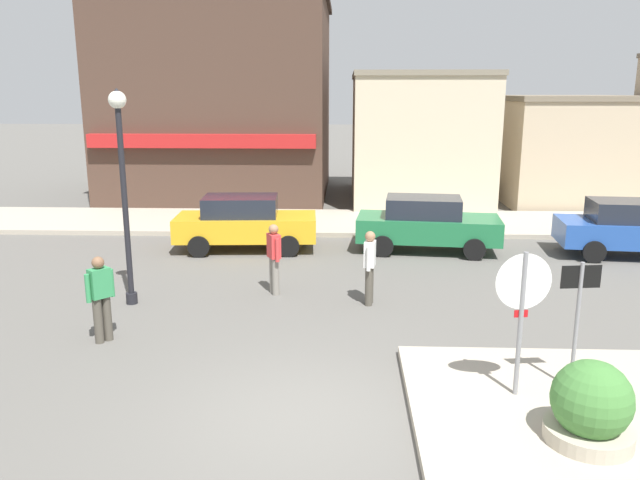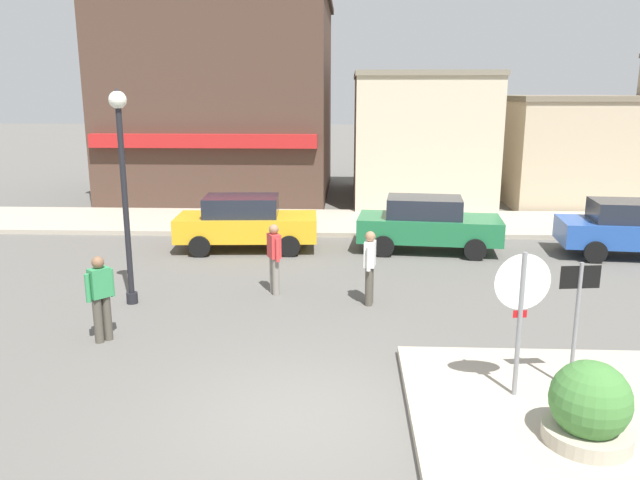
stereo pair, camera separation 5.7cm
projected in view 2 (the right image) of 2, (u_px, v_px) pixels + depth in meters
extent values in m
plane|color=#5B5954|center=(299.00, 417.00, 8.78)|extent=(160.00, 160.00, 0.00)
cube|color=#A89E8C|center=(329.00, 222.00, 21.50)|extent=(80.00, 4.00, 0.15)
cylinder|color=gray|center=(519.00, 330.00, 8.90)|extent=(0.07, 0.07, 2.30)
cylinder|color=red|center=(522.00, 282.00, 8.75)|extent=(0.75, 0.11, 0.76)
cylinder|color=white|center=(523.00, 282.00, 8.74)|extent=(0.81, 0.12, 0.82)
cube|color=red|center=(520.00, 314.00, 8.86)|extent=(0.20, 0.04, 0.11)
cylinder|color=gray|center=(575.00, 332.00, 9.11)|extent=(0.06, 0.06, 2.10)
cube|color=black|center=(580.00, 277.00, 8.93)|extent=(0.60, 0.09, 0.34)
cube|color=white|center=(580.00, 277.00, 8.94)|extent=(0.54, 0.08, 0.29)
cube|color=black|center=(580.00, 277.00, 8.94)|extent=(0.34, 0.05, 0.08)
cylinder|color=#ADA38E|center=(586.00, 440.00, 7.90)|extent=(1.10, 1.10, 0.35)
sphere|color=#427A38|center=(590.00, 400.00, 7.77)|extent=(1.00, 1.00, 1.00)
cylinder|color=black|center=(126.00, 208.00, 13.03)|extent=(0.12, 0.12, 4.20)
cylinder|color=black|center=(132.00, 298.00, 13.49)|extent=(0.24, 0.24, 0.24)
sphere|color=white|center=(118.00, 100.00, 12.51)|extent=(0.36, 0.36, 0.36)
cone|color=black|center=(117.00, 92.00, 12.48)|extent=(0.32, 0.32, 0.18)
cube|color=gold|center=(247.00, 227.00, 17.98)|extent=(4.10, 1.94, 0.66)
cube|color=#1E232D|center=(241.00, 206.00, 17.83)|extent=(2.16, 1.52, 0.56)
cylinder|color=black|center=(291.00, 233.00, 18.91)|extent=(0.61, 0.22, 0.60)
cylinder|color=black|center=(289.00, 246.00, 17.25)|extent=(0.61, 0.22, 0.60)
cylinder|color=black|center=(209.00, 233.00, 18.87)|extent=(0.61, 0.22, 0.60)
cylinder|color=black|center=(200.00, 246.00, 17.22)|extent=(0.61, 0.22, 0.60)
cube|color=#1E6B3D|center=(429.00, 228.00, 17.78)|extent=(4.16, 2.11, 0.66)
cube|color=#1E232D|center=(424.00, 207.00, 17.66)|extent=(2.22, 1.61, 0.56)
cylinder|color=black|center=(470.00, 236.00, 18.51)|extent=(0.62, 0.24, 0.60)
cylinder|color=black|center=(475.00, 250.00, 16.87)|extent=(0.62, 0.24, 0.60)
cylinder|color=black|center=(386.00, 233.00, 18.87)|extent=(0.62, 0.24, 0.60)
cylinder|color=black|center=(383.00, 246.00, 17.23)|extent=(0.62, 0.24, 0.60)
cube|color=#234C9E|center=(635.00, 233.00, 17.16)|extent=(4.15, 2.09, 0.66)
cube|color=#1E232D|center=(632.00, 211.00, 17.04)|extent=(2.21, 1.60, 0.56)
cylinder|color=black|center=(579.00, 238.00, 18.24)|extent=(0.62, 0.24, 0.60)
cylinder|color=black|center=(595.00, 252.00, 16.61)|extent=(0.62, 0.24, 0.60)
cylinder|color=gray|center=(276.00, 277.00, 13.97)|extent=(0.16, 0.16, 0.85)
cylinder|color=gray|center=(273.00, 275.00, 14.13)|extent=(0.16, 0.16, 0.85)
cube|color=#D13838|center=(274.00, 246.00, 13.89)|extent=(0.36, 0.42, 0.54)
sphere|color=#9E7051|center=(274.00, 229.00, 13.80)|extent=(0.22, 0.22, 0.22)
cylinder|color=#D13838|center=(278.00, 250.00, 13.70)|extent=(0.12, 0.12, 0.52)
cylinder|color=#D13838|center=(271.00, 246.00, 14.11)|extent=(0.12, 0.12, 0.52)
cylinder|color=#4C473D|center=(369.00, 286.00, 13.27)|extent=(0.16, 0.16, 0.85)
cylinder|color=#4C473D|center=(370.00, 284.00, 13.45)|extent=(0.16, 0.16, 0.85)
cube|color=white|center=(370.00, 254.00, 13.20)|extent=(0.27, 0.39, 0.54)
sphere|color=#9E7051|center=(370.00, 236.00, 13.11)|extent=(0.22, 0.22, 0.22)
cylinder|color=white|center=(368.00, 259.00, 12.99)|extent=(0.10, 0.10, 0.52)
cylinder|color=white|center=(371.00, 253.00, 13.43)|extent=(0.10, 0.10, 0.52)
cylinder|color=#4C473D|center=(98.00, 320.00, 11.31)|extent=(0.16, 0.16, 0.85)
cylinder|color=#4C473D|center=(107.00, 318.00, 11.44)|extent=(0.16, 0.16, 0.85)
cube|color=#338C51|center=(100.00, 283.00, 11.21)|extent=(0.40, 0.42, 0.54)
sphere|color=brown|center=(98.00, 262.00, 11.12)|extent=(0.22, 0.22, 0.22)
cylinder|color=#338C51|center=(88.00, 288.00, 11.06)|extent=(0.13, 0.13, 0.52)
cylinder|color=#338C51|center=(111.00, 283.00, 11.39)|extent=(0.13, 0.13, 0.52)
cube|color=#473328|center=(226.00, 101.00, 27.10)|extent=(8.88, 8.99, 8.11)
cube|color=#B21E1E|center=(203.00, 141.00, 22.90)|extent=(8.44, 0.40, 0.50)
cube|color=beige|center=(417.00, 139.00, 26.15)|extent=(5.24, 7.96, 5.01)
cube|color=gray|center=(420.00, 75.00, 25.54)|extent=(5.35, 8.12, 0.20)
cube|color=tan|center=(566.00, 150.00, 26.47)|extent=(5.69, 7.70, 4.11)
cube|color=#716452|center=(571.00, 98.00, 25.97)|extent=(5.80, 7.85, 0.20)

